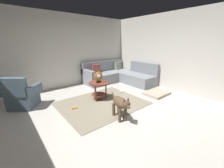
{
  "coord_description": "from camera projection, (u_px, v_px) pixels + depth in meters",
  "views": [
    {
      "loc": [
        -1.94,
        -2.3,
        1.71
      ],
      "look_at": [
        0.45,
        0.6,
        0.55
      ],
      "focal_mm": 22.04,
      "sensor_mm": 36.0,
      "label": 1
    }
  ],
  "objects": [
    {
      "name": "dog_toy_ball",
      "position": [
        125.0,
        117.0,
        3.15
      ],
      "size": [
        0.1,
        0.1,
        0.1
      ],
      "primitive_type": "sphere",
      "color": "blue",
      "rests_on": "ground_plane"
    },
    {
      "name": "torus_sculpture",
      "position": [
        99.0,
        77.0,
        4.07
      ],
      "size": [
        0.28,
        0.08,
        0.33
      ],
      "color": "black",
      "rests_on": "side_table"
    },
    {
      "name": "dog",
      "position": [
        120.0,
        104.0,
        3.07
      ],
      "size": [
        0.35,
        0.83,
        0.63
      ],
      "rotation": [
        0.0,
        0.0,
        2.88
      ],
      "color": "brown",
      "rests_on": "ground_plane"
    },
    {
      "name": "armchair",
      "position": [
        22.0,
        96.0,
        3.65
      ],
      "size": [
        1.0,
        0.98,
        0.88
      ],
      "rotation": [
        0.0,
        0.0,
        -0.71
      ],
      "color": "#4C6070",
      "rests_on": "ground_plane"
    },
    {
      "name": "side_table",
      "position": [
        99.0,
        86.0,
        4.15
      ],
      "size": [
        0.6,
        0.6,
        0.54
      ],
      "color": "brown",
      "rests_on": "ground_plane"
    },
    {
      "name": "area_rug",
      "position": [
        102.0,
        103.0,
        3.98
      ],
      "size": [
        2.3,
        1.9,
        0.01
      ],
      "primitive_type": "cube",
      "color": "gray",
      "rests_on": "ground_plane"
    },
    {
      "name": "dog_toy_bone",
      "position": [
        121.0,
        92.0,
        4.81
      ],
      "size": [
        0.19,
        0.08,
        0.06
      ],
      "primitive_type": "ellipsoid",
      "rotation": [
        0.0,
        0.0,
        3.0
      ],
      "color": "silver",
      "rests_on": "ground_plane"
    },
    {
      "name": "sectional_couch",
      "position": [
        118.0,
        76.0,
        5.99
      ],
      "size": [
        2.2,
        2.25,
        0.88
      ],
      "color": "gray",
      "rests_on": "ground_plane"
    },
    {
      "name": "wall_back",
      "position": [
        63.0,
        52.0,
        5.14
      ],
      "size": [
        6.0,
        0.12,
        2.7
      ],
      "primitive_type": "cube",
      "color": "silver",
      "rests_on": "ground_plane"
    },
    {
      "name": "dog_toy_rope",
      "position": [
        75.0,
        108.0,
        3.63
      ],
      "size": [
        0.16,
        0.08,
        0.05
      ],
      "primitive_type": "cylinder",
      "rotation": [
        0.0,
        1.57,
        2.96
      ],
      "color": "orange",
      "rests_on": "ground_plane"
    },
    {
      "name": "dog_bed_mat",
      "position": [
        157.0,
        93.0,
        4.63
      ],
      "size": [
        0.8,
        0.6,
        0.09
      ],
      "primitive_type": "cube",
      "color": "#B2A38E",
      "rests_on": "ground_plane"
    },
    {
      "name": "wall_right",
      "position": [
        178.0,
        52.0,
        4.76
      ],
      "size": [
        0.12,
        6.0,
        2.7
      ],
      "primitive_type": "cube",
      "color": "silver",
      "rests_on": "ground_plane"
    },
    {
      "name": "ground_plane",
      "position": [
        113.0,
        116.0,
        3.39
      ],
      "size": [
        6.0,
        6.0,
        0.1
      ],
      "primitive_type": "cube",
      "color": "beige"
    }
  ]
}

